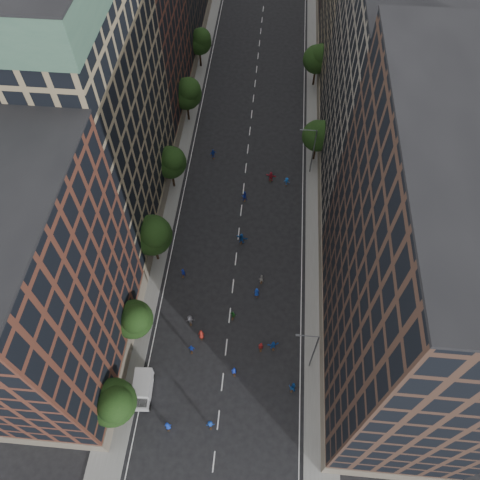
{
  "coord_description": "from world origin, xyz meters",
  "views": [
    {
      "loc": [
        3.75,
        -9.16,
        57.02
      ],
      "look_at": [
        0.42,
        28.97,
        2.0
      ],
      "focal_mm": 35.0,
      "sensor_mm": 36.0,
      "label": 1
    }
  ],
  "objects_px": {
    "skater_1": "(234,371)",
    "skater_2": "(292,387)",
    "streetlamp_far": "(312,149)",
    "cargo_van": "(143,389)",
    "streetlamp_near": "(313,350)",
    "skater_0": "(168,426)"
  },
  "relations": [
    {
      "from": "cargo_van",
      "to": "skater_1",
      "type": "height_order",
      "value": "cargo_van"
    },
    {
      "from": "skater_2",
      "to": "streetlamp_near",
      "type": "bearing_deg",
      "value": -108.41
    },
    {
      "from": "cargo_van",
      "to": "skater_0",
      "type": "relative_size",
      "value": 2.91
    },
    {
      "from": "cargo_van",
      "to": "skater_2",
      "type": "xyz_separation_m",
      "value": [
        17.81,
        1.89,
        -0.33
      ]
    },
    {
      "from": "streetlamp_near",
      "to": "streetlamp_far",
      "type": "relative_size",
      "value": 1.0
    },
    {
      "from": "skater_2",
      "to": "cargo_van",
      "type": "bearing_deg",
      "value": 18.36
    },
    {
      "from": "streetlamp_far",
      "to": "cargo_van",
      "type": "bearing_deg",
      "value": -117.35
    },
    {
      "from": "skater_0",
      "to": "skater_2",
      "type": "distance_m",
      "value": 15.27
    },
    {
      "from": "cargo_van",
      "to": "skater_2",
      "type": "height_order",
      "value": "cargo_van"
    },
    {
      "from": "streetlamp_far",
      "to": "skater_2",
      "type": "distance_m",
      "value": 36.44
    },
    {
      "from": "cargo_van",
      "to": "skater_2",
      "type": "distance_m",
      "value": 17.91
    },
    {
      "from": "cargo_van",
      "to": "skater_1",
      "type": "relative_size",
      "value": 2.63
    },
    {
      "from": "streetlamp_far",
      "to": "skater_1",
      "type": "distance_m",
      "value": 36.23
    },
    {
      "from": "streetlamp_near",
      "to": "skater_2",
      "type": "xyz_separation_m",
      "value": [
        -1.87,
        -3.14,
        -4.21
      ]
    },
    {
      "from": "streetlamp_far",
      "to": "skater_0",
      "type": "distance_m",
      "value": 45.02
    },
    {
      "from": "skater_2",
      "to": "skater_0",
      "type": "bearing_deg",
      "value": 34.24
    },
    {
      "from": "skater_1",
      "to": "skater_2",
      "type": "bearing_deg",
      "value": 155.66
    },
    {
      "from": "cargo_van",
      "to": "streetlamp_near",
      "type": "bearing_deg",
      "value": 10.83
    },
    {
      "from": "streetlamp_near",
      "to": "skater_2",
      "type": "relative_size",
      "value": 4.72
    },
    {
      "from": "cargo_van",
      "to": "skater_1",
      "type": "bearing_deg",
      "value": 13.3
    },
    {
      "from": "streetlamp_far",
      "to": "skater_0",
      "type": "bearing_deg",
      "value": -110.96
    },
    {
      "from": "cargo_van",
      "to": "skater_2",
      "type": "bearing_deg",
      "value": 2.53
    }
  ]
}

